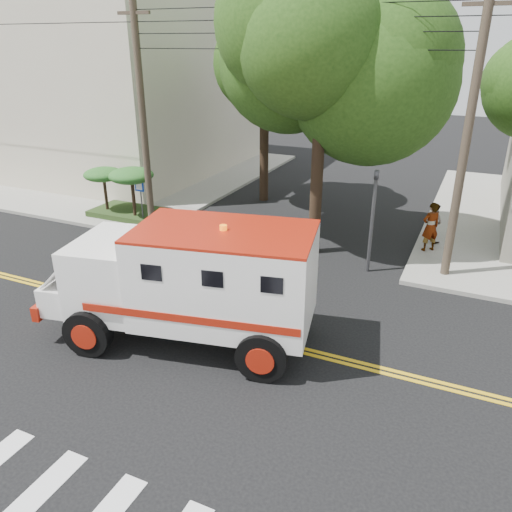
% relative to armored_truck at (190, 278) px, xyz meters
% --- Properties ---
extents(ground, '(100.00, 100.00, 0.00)m').
position_rel_armored_truck_xyz_m(ground, '(-0.52, 0.71, -1.84)').
color(ground, black).
rests_on(ground, ground).
extents(sidewalk_nw, '(17.00, 17.00, 0.15)m').
position_rel_armored_truck_xyz_m(sidewalk_nw, '(-14.02, 14.21, -1.77)').
color(sidewalk_nw, gray).
rests_on(sidewalk_nw, ground).
extents(building_left, '(16.00, 14.00, 10.00)m').
position_rel_armored_truck_xyz_m(building_left, '(-16.02, 15.71, 3.31)').
color(building_left, beige).
rests_on(building_left, sidewalk_nw).
extents(utility_pole_left, '(0.28, 0.28, 9.00)m').
position_rel_armored_truck_xyz_m(utility_pole_left, '(-6.12, 6.71, 2.66)').
color(utility_pole_left, '#382D23').
rests_on(utility_pole_left, ground).
extents(utility_pole_right, '(0.28, 0.28, 9.00)m').
position_rel_armored_truck_xyz_m(utility_pole_right, '(5.78, 6.91, 2.66)').
color(utility_pole_right, '#382D23').
rests_on(utility_pole_right, ground).
extents(tree_main, '(6.08, 5.70, 9.85)m').
position_rel_armored_truck_xyz_m(tree_main, '(1.42, 6.91, 5.36)').
color(tree_main, black).
rests_on(tree_main, ground).
extents(tree_left, '(4.48, 4.20, 7.70)m').
position_rel_armored_truck_xyz_m(tree_left, '(-3.19, 12.49, 3.89)').
color(tree_left, black).
rests_on(tree_left, ground).
extents(traffic_signal, '(0.15, 0.18, 3.60)m').
position_rel_armored_truck_xyz_m(traffic_signal, '(3.28, 6.31, 0.38)').
color(traffic_signal, '#3F3F42').
rests_on(traffic_signal, ground).
extents(accessibility_sign, '(0.45, 0.10, 2.02)m').
position_rel_armored_truck_xyz_m(accessibility_sign, '(-6.72, 6.88, -0.48)').
color(accessibility_sign, '#3F3F42').
rests_on(accessibility_sign, ground).
extents(palm_planter, '(3.52, 2.63, 2.36)m').
position_rel_armored_truck_xyz_m(palm_planter, '(-7.95, 7.33, -0.19)').
color(palm_planter, '#1E3314').
rests_on(palm_planter, sidewalk_nw).
extents(armored_truck, '(7.47, 3.98, 3.24)m').
position_rel_armored_truck_xyz_m(armored_truck, '(0.00, 0.00, 0.00)').
color(armored_truck, white).
rests_on(armored_truck, ground).
extents(pedestrian_a, '(0.82, 0.78, 1.88)m').
position_rel_armored_truck_xyz_m(pedestrian_a, '(4.98, 8.80, -0.75)').
color(pedestrian_a, gray).
rests_on(pedestrian_a, sidewalk_ne).
extents(pedestrian_b, '(0.94, 0.88, 1.55)m').
position_rel_armored_truck_xyz_m(pedestrian_b, '(4.98, 9.82, -0.91)').
color(pedestrian_b, gray).
rests_on(pedestrian_b, sidewalk_ne).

